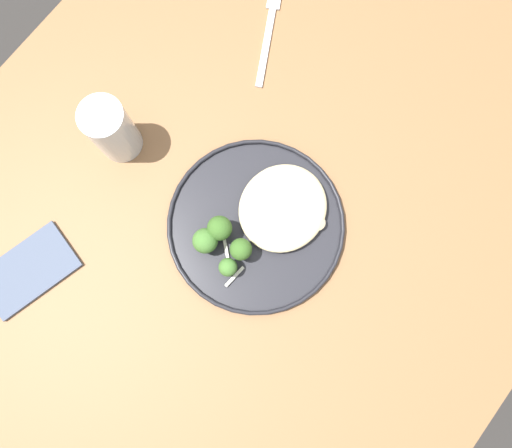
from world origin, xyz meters
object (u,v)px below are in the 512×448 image
at_px(folded_napkin, 29,270).
at_px(dinner_plate, 256,225).
at_px(seared_scallop_on_noodles, 264,211).
at_px(broccoli_floret_small_sprig, 220,228).
at_px(broccoli_floret_left_leaning, 205,241).
at_px(dinner_fork, 268,34).
at_px(seared_scallop_half_hidden, 267,230).
at_px(broccoli_floret_tall_stalk, 228,267).
at_px(seared_scallop_large_seared, 273,179).
at_px(broccoli_floret_center_pile, 241,249).
at_px(seared_scallop_tiny_bay, 282,199).
at_px(water_glass, 113,132).
at_px(seared_scallop_center_golden, 317,223).

bearing_deg(folded_napkin, dinner_plate, 138.96).
height_order(seared_scallop_on_noodles, broccoli_floret_small_sprig, broccoli_floret_small_sprig).
relative_size(broccoli_floret_left_leaning, dinner_fork, 0.32).
height_order(seared_scallop_half_hidden, broccoli_floret_tall_stalk, broccoli_floret_tall_stalk).
bearing_deg(seared_scallop_large_seared, dinner_plate, 17.36).
relative_size(seared_scallop_on_noodles, broccoli_floret_tall_stalk, 0.51).
xyz_separation_m(seared_scallop_half_hidden, broccoli_floret_center_pile, (0.05, -0.01, 0.03)).
bearing_deg(dinner_fork, folded_napkin, -5.44).
bearing_deg(broccoli_floret_tall_stalk, broccoli_floret_left_leaning, -101.19).
bearing_deg(broccoli_floret_small_sprig, seared_scallop_half_hidden, 128.66).
bearing_deg(seared_scallop_tiny_bay, broccoli_floret_small_sprig, -23.91).
bearing_deg(seared_scallop_tiny_bay, broccoli_floret_tall_stalk, 0.46).
relative_size(broccoli_floret_tall_stalk, dinner_fork, 0.26).
distance_m(seared_scallop_half_hidden, broccoli_floret_small_sprig, 0.08).
bearing_deg(broccoli_floret_small_sprig, broccoli_floret_tall_stalk, 49.91).
height_order(seared_scallop_on_noodles, dinner_fork, seared_scallop_on_noodles).
height_order(seared_scallop_half_hidden, dinner_fork, seared_scallop_half_hidden).
bearing_deg(broccoli_floret_center_pile, broccoli_floret_small_sprig, -96.87).
bearing_deg(water_glass, folded_napkin, 4.69).
relative_size(seared_scallop_large_seared, dinner_fork, 0.20).
distance_m(seared_scallop_center_golden, seared_scallop_on_noodles, 0.09).
xyz_separation_m(broccoli_floret_tall_stalk, dinner_fork, (-0.37, -0.20, -0.04)).
bearing_deg(folded_napkin, water_glass, -175.31).
xyz_separation_m(seared_scallop_large_seared, broccoli_floret_small_sprig, (0.12, -0.01, 0.03)).
bearing_deg(broccoli_floret_small_sprig, water_glass, -94.55).
distance_m(seared_scallop_large_seared, seared_scallop_half_hidden, 0.09).
height_order(seared_scallop_center_golden, broccoli_floret_tall_stalk, broccoli_floret_tall_stalk).
relative_size(seared_scallop_large_seared, water_glass, 0.28).
relative_size(dinner_plate, water_glass, 2.37).
relative_size(dinner_fork, folded_napkin, 1.15).
bearing_deg(seared_scallop_large_seared, folded_napkin, -31.88).
distance_m(water_glass, dinner_fork, 0.32).
bearing_deg(seared_scallop_half_hidden, seared_scallop_tiny_bay, -167.93).
bearing_deg(seared_scallop_large_seared, broccoli_floret_center_pile, 14.43).
relative_size(broccoli_floret_tall_stalk, broccoli_floret_small_sprig, 0.73).
height_order(broccoli_floret_tall_stalk, dinner_fork, broccoli_floret_tall_stalk).
height_order(broccoli_floret_tall_stalk, folded_napkin, broccoli_floret_tall_stalk).
height_order(seared_scallop_center_golden, broccoli_floret_small_sprig, broccoli_floret_small_sprig).
relative_size(seared_scallop_tiny_bay, broccoli_floret_tall_stalk, 0.65).
distance_m(seared_scallop_tiny_bay, broccoli_floret_center_pile, 0.11).
height_order(dinner_plate, seared_scallop_on_noodles, seared_scallop_on_noodles).
xyz_separation_m(broccoli_floret_tall_stalk, water_glass, (-0.06, -0.28, 0.02)).
distance_m(seared_scallop_center_golden, dinner_fork, 0.35).
height_order(broccoli_floret_left_leaning, dinner_fork, broccoli_floret_left_leaning).
xyz_separation_m(broccoli_floret_left_leaning, broccoli_floret_small_sprig, (-0.03, 0.01, 0.01)).
bearing_deg(broccoli_floret_left_leaning, folded_napkin, -43.87).
distance_m(broccoli_floret_center_pile, water_glass, 0.28).
height_order(seared_scallop_on_noodles, broccoli_floret_tall_stalk, broccoli_floret_tall_stalk).
distance_m(seared_scallop_large_seared, broccoli_floret_tall_stalk, 0.16).
distance_m(broccoli_floret_small_sprig, dinner_fork, 0.37).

